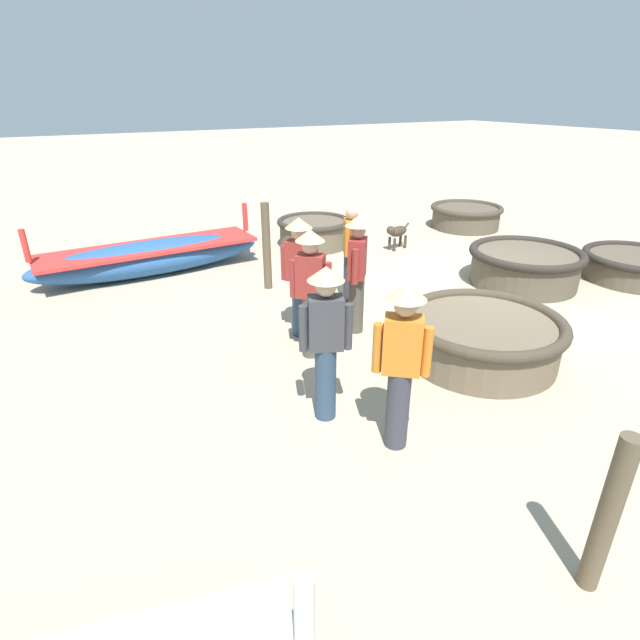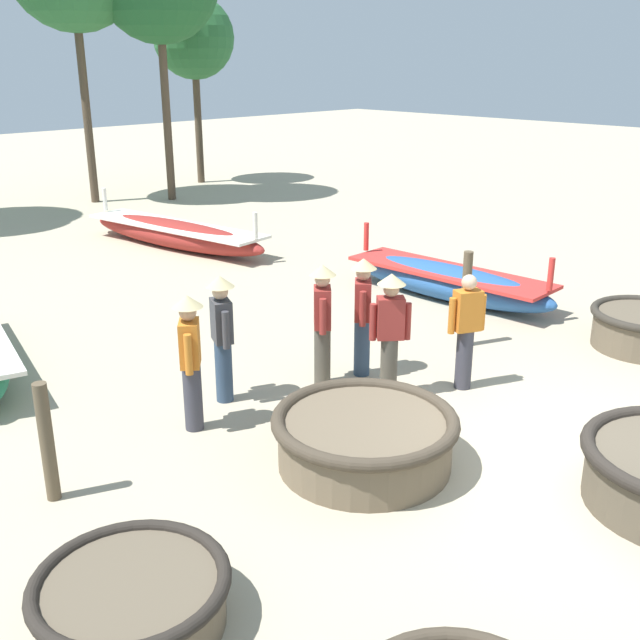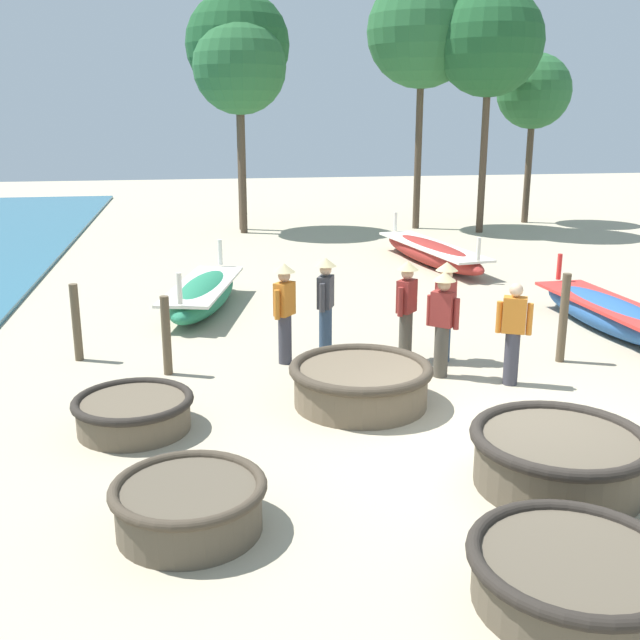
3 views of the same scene
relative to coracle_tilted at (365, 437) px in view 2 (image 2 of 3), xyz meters
name	(u,v)px [view 2 (image 2 of 3)]	position (x,y,z in m)	size (l,w,h in m)	color
ground_plane	(585,475)	(1.50, -1.81, -0.33)	(80.00, 80.00, 0.00)	tan
coracle_tilted	(365,437)	(0.00, 0.00, 0.00)	(2.02, 2.02, 0.61)	brown
coracle_weathered	(132,598)	(-3.09, -0.37, -0.08)	(1.56, 1.56, 0.46)	brown
long_boat_blue_hull	(448,281)	(5.47, 2.89, -0.01)	(1.21, 4.29, 1.11)	#285693
long_boat_white_hull	(175,233)	(4.14, 9.61, -0.01)	(1.76, 5.48, 1.11)	maroon
fisherman_standing_right	(322,317)	(1.17, 1.82, 0.63)	(0.39, 0.41, 1.67)	#4C473D
fisherman_crouching	(222,331)	(-0.08, 2.34, 0.63)	(0.36, 0.49, 1.67)	#2D425B
fisherman_hauling	(466,329)	(2.42, 0.42, 0.50)	(0.48, 0.35, 1.57)	#383842
fisherman_by_coracle	(363,309)	(1.78, 1.66, 0.63)	(0.42, 0.39, 1.67)	#2D425B
fisherman_with_hat	(190,354)	(-0.82, 1.98, 0.63)	(0.39, 0.43, 1.67)	#383842
fisherman_standing_left	(390,328)	(1.49, 0.93, 0.63)	(0.42, 0.39, 1.67)	#4C473D
mooring_post_inland	(466,300)	(3.68, 1.30, 0.41)	(0.14, 0.14, 1.49)	brown
mooring_post_mid_beach	(47,442)	(-2.71, 1.75, 0.30)	(0.14, 0.14, 1.27)	brown
tree_right_mid	(194,38)	(10.12, 16.79, 4.37)	(2.66, 2.66, 6.07)	#4C3D2D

